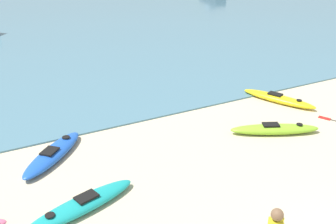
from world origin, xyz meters
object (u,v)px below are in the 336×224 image
object	(u,v)px
kayak_on_sand_2	(82,205)
kayak_on_sand_3	(278,99)
kayak_on_sand_5	(53,154)
kayak_on_sand_0	(275,129)

from	to	relation	value
kayak_on_sand_2	kayak_on_sand_3	world-z (taller)	kayak_on_sand_3
kayak_on_sand_5	kayak_on_sand_0	bearing A→B (deg)	-14.95
kayak_on_sand_2	kayak_on_sand_5	world-z (taller)	kayak_on_sand_5
kayak_on_sand_0	kayak_on_sand_3	bearing A→B (deg)	45.18
kayak_on_sand_0	kayak_on_sand_2	bearing A→B (deg)	-172.53
kayak_on_sand_0	kayak_on_sand_2	size ratio (longest dim) A/B	0.97
kayak_on_sand_2	kayak_on_sand_3	bearing A→B (deg)	18.18
kayak_on_sand_3	kayak_on_sand_2	bearing A→B (deg)	-161.82
kayak_on_sand_3	kayak_on_sand_5	world-z (taller)	kayak_on_sand_5
kayak_on_sand_2	kayak_on_sand_5	bearing A→B (deg)	91.03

